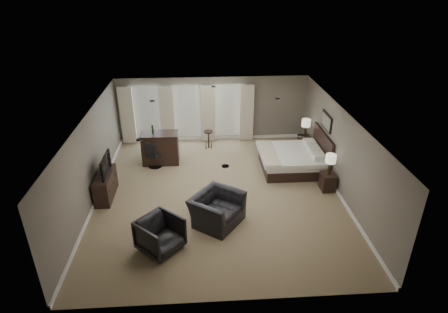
{
  "coord_description": "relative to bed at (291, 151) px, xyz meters",
  "views": [
    {
      "loc": [
        -0.49,
        -9.95,
        6.31
      ],
      "look_at": [
        0.2,
        0.4,
        1.1
      ],
      "focal_mm": 30.0,
      "sensor_mm": 36.0,
      "label": 1
    }
  ],
  "objects": [
    {
      "name": "dresser",
      "position": [
        -6.03,
        -1.41,
        -0.28
      ],
      "size": [
        0.44,
        1.37,
        0.8
      ],
      "primitive_type": "cube",
      "color": "black",
      "rests_on": "ground"
    },
    {
      "name": "window_bay",
      "position": [
        -3.58,
        2.62,
        0.53
      ],
      "size": [
        5.25,
        0.2,
        2.3
      ],
      "color": "silver",
      "rests_on": "room"
    },
    {
      "name": "lamp_near",
      "position": [
        0.89,
        -1.45,
        0.22
      ],
      "size": [
        0.33,
        0.33,
        0.67
      ],
      "primitive_type": "cube",
      "color": "beige",
      "rests_on": "nightstand_near"
    },
    {
      "name": "wall_art",
      "position": [
        1.12,
        -0.0,
        1.07
      ],
      "size": [
        0.04,
        0.96,
        0.56
      ],
      "primitive_type": "cube",
      "color": "slate",
      "rests_on": "room"
    },
    {
      "name": "armchair_near",
      "position": [
        -2.7,
        -2.95,
        -0.1
      ],
      "size": [
        1.47,
        1.57,
        1.15
      ],
      "primitive_type": "imported",
      "rotation": [
        0.0,
        0.0,
        0.93
      ],
      "color": "black",
      "rests_on": "ground"
    },
    {
      "name": "armchair_far",
      "position": [
        -4.15,
        -3.98,
        -0.19
      ],
      "size": [
        1.29,
        1.3,
        0.97
      ],
      "primitive_type": "imported",
      "rotation": [
        0.0,
        0.0,
        0.83
      ],
      "color": "black",
      "rests_on": "ground"
    },
    {
      "name": "desk_chair",
      "position": [
        -4.73,
        0.49,
        -0.18
      ],
      "size": [
        0.68,
        0.68,
        0.99
      ],
      "primitive_type": "cube",
      "rotation": [
        0.0,
        0.0,
        2.65
      ],
      "color": "black",
      "rests_on": "ground"
    },
    {
      "name": "nightstand_near",
      "position": [
        0.89,
        -1.45,
        -0.4
      ],
      "size": [
        0.42,
        0.51,
        0.56
      ],
      "primitive_type": "cube",
      "color": "black",
      "rests_on": "ground"
    },
    {
      "name": "bar_counter",
      "position": [
        -4.54,
        0.76,
        -0.09
      ],
      "size": [
        1.33,
        0.69,
        1.16
      ],
      "primitive_type": "cube",
      "color": "black",
      "rests_on": "ground"
    },
    {
      "name": "bar_stool_left",
      "position": [
        -4.79,
        1.67,
        -0.29
      ],
      "size": [
        0.38,
        0.38,
        0.77
      ],
      "primitive_type": "cube",
      "rotation": [
        0.0,
        0.0,
        0.05
      ],
      "color": "black",
      "rests_on": "ground"
    },
    {
      "name": "nightstand_far",
      "position": [
        0.89,
        1.45,
        -0.39
      ],
      "size": [
        0.43,
        0.53,
        0.58
      ],
      "primitive_type": "cube",
      "color": "black",
      "rests_on": "ground"
    },
    {
      "name": "room",
      "position": [
        -2.58,
        -1.49,
        0.62
      ],
      "size": [
        7.6,
        8.6,
        2.64
      ],
      "color": "#806F51",
      "rests_on": "ground"
    },
    {
      "name": "bed",
      "position": [
        0.0,
        0.0,
        0.0
      ],
      "size": [
        2.12,
        2.03,
        1.35
      ],
      "primitive_type": "cube",
      "color": "silver",
      "rests_on": "ground"
    },
    {
      "name": "lamp_far",
      "position": [
        0.89,
        1.45,
        0.25
      ],
      "size": [
        0.34,
        0.34,
        0.7
      ],
      "primitive_type": "cube",
      "color": "beige",
      "rests_on": "nightstand_far"
    },
    {
      "name": "bar_stool_right",
      "position": [
        -2.78,
        1.9,
        -0.32
      ],
      "size": [
        0.4,
        0.4,
        0.72
      ],
      "primitive_type": "cube",
      "rotation": [
        0.0,
        0.0,
        -0.19
      ],
      "color": "black",
      "rests_on": "ground"
    },
    {
      "name": "tv",
      "position": [
        -6.03,
        -1.41,
        0.19
      ],
      "size": [
        0.6,
        1.05,
        0.14
      ],
      "primitive_type": "imported",
      "rotation": [
        0.0,
        0.0,
        1.57
      ],
      "color": "black",
      "rests_on": "dresser"
    }
  ]
}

